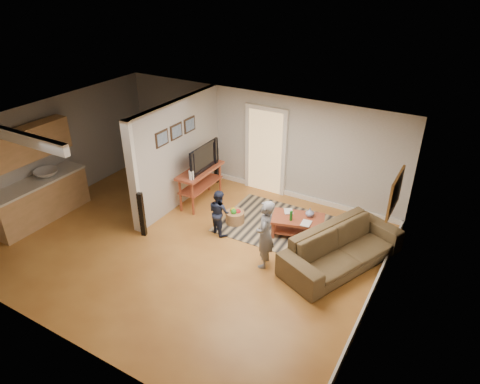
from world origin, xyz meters
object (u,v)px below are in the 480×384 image
(coffee_table, at_px, (299,221))
(child, at_px, (264,264))
(speaker_left, at_px, (142,214))
(toddler, at_px, (220,232))
(sofa, at_px, (340,263))
(tv_console, at_px, (201,173))
(speaker_right, at_px, (216,165))
(toy_basket, at_px, (235,217))

(coffee_table, relative_size, child, 0.88)
(speaker_left, height_order, toddler, speaker_left)
(sofa, bearing_deg, tv_console, 103.56)
(sofa, height_order, speaker_right, speaker_right)
(toy_basket, bearing_deg, sofa, -5.70)
(tv_console, xyz_separation_m, toddler, (1.09, -0.91, -0.79))
(coffee_table, bearing_deg, toy_basket, -169.63)
(coffee_table, xyz_separation_m, toddler, (-1.50, -0.77, -0.33))
(toddler, bearing_deg, child, -177.16)
(sofa, height_order, coffee_table, coffee_table)
(sofa, distance_m, speaker_right, 4.35)
(speaker_left, bearing_deg, coffee_table, 10.51)
(tv_console, bearing_deg, toy_basket, -19.84)
(toy_basket, height_order, toddler, toddler)
(sofa, height_order, speaker_left, speaker_left)
(speaker_left, xyz_separation_m, speaker_right, (0.00, 2.88, -0.03))
(coffee_table, xyz_separation_m, tv_console, (-2.59, 0.14, 0.45))
(speaker_left, distance_m, child, 2.76)
(speaker_left, bearing_deg, speaker_right, 70.42)
(toy_basket, bearing_deg, speaker_left, -135.92)
(coffee_table, relative_size, toddler, 1.21)
(speaker_right, relative_size, toddler, 0.94)
(toy_basket, distance_m, child, 1.62)
(sofa, bearing_deg, toddler, 119.18)
(toy_basket, bearing_deg, tv_console, 161.12)
(child, bearing_deg, coffee_table, 157.60)
(speaker_left, bearing_deg, child, -11.49)
(tv_console, relative_size, speaker_left, 1.37)
(child, bearing_deg, toddler, -125.74)
(tv_console, height_order, toy_basket, tv_console)
(toddler, bearing_deg, speaker_left, 56.65)
(sofa, relative_size, child, 1.82)
(toy_basket, bearing_deg, child, -38.94)
(sofa, bearing_deg, speaker_right, 89.94)
(coffee_table, relative_size, speaker_left, 1.21)
(sofa, distance_m, speaker_left, 4.15)
(coffee_table, relative_size, tv_console, 0.88)
(sofa, xyz_separation_m, toddler, (-2.61, -0.26, 0.00))
(sofa, bearing_deg, child, 144.36)
(speaker_left, relative_size, toddler, 1.00)
(tv_console, xyz_separation_m, child, (2.42, -1.41, -0.79))
(sofa, height_order, tv_console, tv_console)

